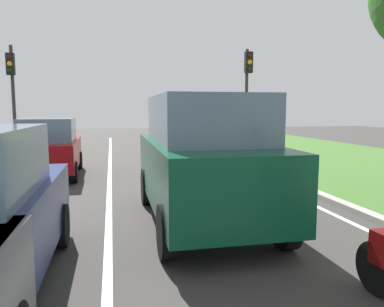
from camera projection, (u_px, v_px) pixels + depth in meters
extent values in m
plane|color=#383533|center=(132.00, 175.00, 11.66)|extent=(60.00, 60.00, 0.00)
cube|color=silver|center=(110.00, 176.00, 11.51)|extent=(0.12, 32.00, 0.01)
cube|color=silver|center=(241.00, 171.00, 12.41)|extent=(0.12, 32.00, 0.01)
cube|color=#3D6628|center=(370.00, 165.00, 13.44)|extent=(9.00, 48.00, 0.06)
cube|color=#9E9B93|center=(255.00, 169.00, 12.51)|extent=(0.24, 48.00, 0.12)
cube|color=#0C472D|center=(203.00, 172.00, 6.68)|extent=(1.92, 4.51, 1.10)
cube|color=slate|center=(205.00, 119.00, 6.43)|extent=(1.71, 2.71, 0.80)
cylinder|color=black|center=(147.00, 187.00, 8.05)|extent=(0.22, 0.76, 0.76)
cylinder|color=black|center=(224.00, 183.00, 8.41)|extent=(0.22, 0.76, 0.76)
cylinder|color=black|center=(167.00, 232.00, 5.08)|extent=(0.22, 0.76, 0.76)
cylinder|color=black|center=(285.00, 224.00, 5.44)|extent=(0.22, 0.76, 0.76)
cylinder|color=black|center=(60.00, 226.00, 5.53)|extent=(0.22, 0.64, 0.64)
cube|color=maroon|center=(50.00, 154.00, 11.38)|extent=(1.73, 3.74, 0.80)
cube|color=slate|center=(48.00, 130.00, 11.05)|extent=(1.53, 1.94, 0.68)
cylinder|color=black|center=(32.00, 162.00, 12.46)|extent=(0.23, 0.61, 0.60)
cylinder|color=black|center=(79.00, 160.00, 12.81)|extent=(0.23, 0.61, 0.60)
cylinder|color=black|center=(15.00, 174.00, 10.03)|extent=(0.23, 0.61, 0.60)
cylinder|color=black|center=(73.00, 172.00, 10.39)|extent=(0.23, 0.61, 0.60)
cylinder|color=black|center=(377.00, 268.00, 4.09)|extent=(0.12, 0.60, 0.60)
cylinder|color=#2D2D2D|center=(246.00, 103.00, 16.49)|extent=(0.14, 0.14, 4.66)
cube|color=black|center=(249.00, 62.00, 16.09)|extent=(0.32, 0.24, 0.90)
sphere|color=#3F0F0F|center=(250.00, 55.00, 15.93)|extent=(0.20, 0.20, 0.20)
sphere|color=#F2AD19|center=(250.00, 62.00, 15.96)|extent=(0.20, 0.20, 0.20)
sphere|color=black|center=(250.00, 69.00, 16.00)|extent=(0.20, 0.20, 0.20)
cylinder|color=#2D2D2D|center=(14.00, 102.00, 15.82)|extent=(0.14, 0.14, 4.73)
cube|color=black|center=(10.00, 64.00, 15.44)|extent=(0.32, 0.24, 0.90)
sphere|color=#3F0F0F|center=(9.00, 57.00, 15.28)|extent=(0.20, 0.20, 0.20)
sphere|color=#F2AD19|center=(10.00, 64.00, 15.31)|extent=(0.20, 0.20, 0.20)
sphere|color=black|center=(10.00, 71.00, 15.35)|extent=(0.20, 0.20, 0.20)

